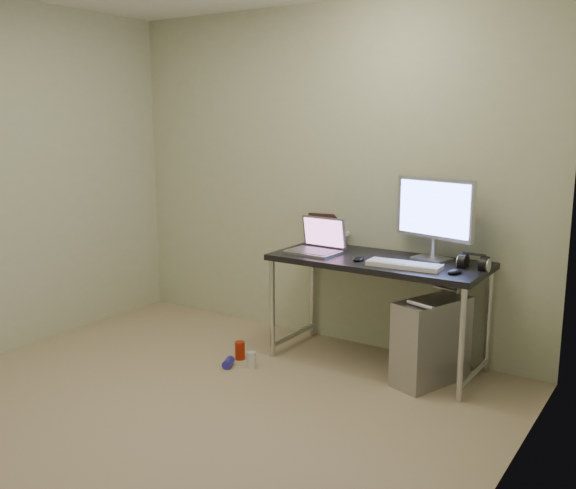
{
  "coord_description": "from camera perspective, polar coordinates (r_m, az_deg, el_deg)",
  "views": [
    {
      "loc": [
        2.42,
        -2.43,
        1.68
      ],
      "look_at": [
        0.12,
        1.08,
        0.85
      ],
      "focal_mm": 40.0,
      "sensor_mm": 36.0,
      "label": 1
    }
  ],
  "objects": [
    {
      "name": "keyboard",
      "position": [
        4.13,
        10.3,
        -1.8
      ],
      "size": [
        0.48,
        0.18,
        0.03
      ],
      "primitive_type": "cube",
      "rotation": [
        0.0,
        0.0,
        0.06
      ],
      "color": "white",
      "rests_on": "desk"
    },
    {
      "name": "can_blue",
      "position": [
        4.49,
        -5.33,
        -10.42
      ],
      "size": [
        0.1,
        0.13,
        0.06
      ],
      "primitive_type": "cylinder",
      "rotation": [
        1.57,
        0.0,
        0.39
      ],
      "color": "#2E28C2",
      "rests_on": "ground"
    },
    {
      "name": "can_red",
      "position": [
        4.61,
        -4.3,
        -9.37
      ],
      "size": [
        0.08,
        0.08,
        0.13
      ],
      "primitive_type": "cylinder",
      "rotation": [
        0.0,
        0.0,
        -0.15
      ],
      "color": "#AB240C",
      "rests_on": "ground"
    },
    {
      "name": "tower_computer",
      "position": [
        4.25,
        12.63,
        -8.38
      ],
      "size": [
        0.39,
        0.58,
        0.59
      ],
      "rotation": [
        0.0,
        0.0,
        -0.34
      ],
      "color": "#A5A5A9",
      "rests_on": "ground"
    },
    {
      "name": "mouse_left",
      "position": [
        4.28,
        6.3,
        -1.2
      ],
      "size": [
        0.07,
        0.11,
        0.04
      ],
      "primitive_type": "ellipsoid",
      "rotation": [
        0.0,
        0.0,
        0.01
      ],
      "color": "black",
      "rests_on": "desk"
    },
    {
      "name": "laptop",
      "position": [
        4.51,
        2.62,
        0.01
      ],
      "size": [
        0.36,
        0.3,
        0.24
      ],
      "rotation": [
        0.0,
        0.0,
        -0.05
      ],
      "color": "silver",
      "rests_on": "desk"
    },
    {
      "name": "cable_a",
      "position": [
        4.55,
        13.72,
        -5.49
      ],
      "size": [
        0.01,
        0.16,
        0.69
      ],
      "primitive_type": "cylinder",
      "rotation": [
        0.21,
        0.0,
        0.0
      ],
      "color": "black",
      "rests_on": "ground"
    },
    {
      "name": "wall_right",
      "position": [
        2.55,
        17.54,
        1.01
      ],
      "size": [
        0.02,
        3.5,
        2.5
      ],
      "primitive_type": "cube",
      "color": "beige",
      "rests_on": "ground"
    },
    {
      "name": "cable_b",
      "position": [
        4.51,
        14.7,
        -5.95
      ],
      "size": [
        0.02,
        0.11,
        0.71
      ],
      "primitive_type": "cylinder",
      "rotation": [
        0.14,
        0.0,
        0.09
      ],
      "color": "black",
      "rests_on": "ground"
    },
    {
      "name": "floor",
      "position": [
        3.82,
        -10.85,
        -15.13
      ],
      "size": [
        3.5,
        3.5,
        0.0
      ],
      "primitive_type": "plane",
      "color": "tan",
      "rests_on": "ground"
    },
    {
      "name": "can_white",
      "position": [
        4.46,
        -3.25,
        -10.2
      ],
      "size": [
        0.06,
        0.06,
        0.11
      ],
      "primitive_type": "cylinder",
      "rotation": [
        0.0,
        0.0,
        0.02
      ],
      "color": "silver",
      "rests_on": "ground"
    },
    {
      "name": "wall_back",
      "position": [
        4.85,
        3.17,
        6.07
      ],
      "size": [
        3.5,
        0.02,
        2.5
      ],
      "primitive_type": "cube",
      "color": "beige",
      "rests_on": "ground"
    },
    {
      "name": "mouse_right",
      "position": [
        4.02,
        14.62,
        -2.28
      ],
      "size": [
        0.1,
        0.12,
        0.04
      ],
      "primitive_type": "ellipsoid",
      "rotation": [
        0.0,
        0.0,
        -0.31
      ],
      "color": "black",
      "rests_on": "desk"
    },
    {
      "name": "desk",
      "position": [
        4.38,
        8.01,
        -2.35
      ],
      "size": [
        1.45,
        0.63,
        0.75
      ],
      "color": "black",
      "rests_on": "ground"
    },
    {
      "name": "webcam",
      "position": [
        4.77,
        5.27,
        0.85
      ],
      "size": [
        0.04,
        0.03,
        0.11
      ],
      "rotation": [
        0.0,
        0.0,
        0.08
      ],
      "color": "silver",
      "rests_on": "desk"
    },
    {
      "name": "headphones",
      "position": [
        4.19,
        16.17,
        -1.62
      ],
      "size": [
        0.18,
        0.11,
        0.12
      ],
      "rotation": [
        0.0,
        0.0,
        -0.02
      ],
      "color": "black",
      "rests_on": "desk"
    },
    {
      "name": "monitor",
      "position": [
        4.33,
        12.88,
        2.81
      ],
      "size": [
        0.58,
        0.22,
        0.55
      ],
      "rotation": [
        0.0,
        0.0,
        -0.25
      ],
      "color": "silver",
      "rests_on": "desk"
    },
    {
      "name": "picture_frame",
      "position": [
        4.86,
        3.29,
        1.45
      ],
      "size": [
        0.29,
        0.13,
        0.22
      ],
      "primitive_type": "cube",
      "rotation": [
        -0.21,
        0.0,
        0.18
      ],
      "color": "black",
      "rests_on": "desk"
    }
  ]
}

